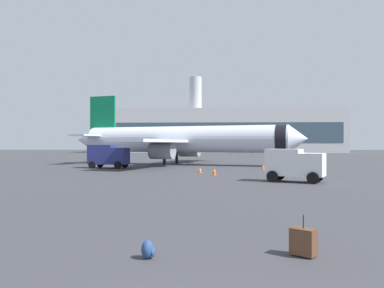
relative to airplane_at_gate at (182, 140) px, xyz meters
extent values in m
cylinder|color=silver|center=(0.22, -0.07, 0.04)|extent=(29.87, 12.01, 3.80)
cone|color=silver|center=(15.78, -4.58, 0.04)|extent=(3.31, 4.14, 3.61)
cone|color=silver|center=(-15.72, 4.56, 0.04)|extent=(4.03, 4.18, 3.42)
cylinder|color=black|center=(13.67, -3.97, 0.04)|extent=(2.42, 4.11, 3.88)
cube|color=silver|center=(1.49, 7.90, -0.26)|extent=(9.07, 16.70, 0.36)
cube|color=silver|center=(-2.97, -7.47, -0.26)|extent=(9.07, 16.70, 0.36)
cylinder|color=gray|center=(0.80, 5.50, -1.56)|extent=(3.69, 3.00, 2.20)
cylinder|color=gray|center=(-2.27, -5.07, -1.56)|extent=(3.69, 3.00, 2.20)
cube|color=#0C7247|center=(-12.74, 3.70, 3.64)|extent=(4.33, 1.57, 6.40)
cube|color=silver|center=(-12.33, 6.91, 0.64)|extent=(4.17, 6.49, 0.24)
cube|color=silver|center=(-14.11, 0.76, 0.64)|extent=(4.17, 6.49, 0.24)
cylinder|color=black|center=(11.75, -3.41, -2.76)|extent=(0.36, 0.36, 1.80)
cylinder|color=black|center=(-1.03, 2.80, -2.76)|extent=(0.44, 0.44, 1.80)
cylinder|color=black|center=(-2.37, -1.81, -2.76)|extent=(0.44, 0.44, 1.80)
cube|color=navy|center=(-6.96, -8.87, -2.14)|extent=(2.00, 2.44, 2.04)
cube|color=#1E232D|center=(-6.26, -8.98, -1.66)|extent=(0.39, 1.97, 0.84)
cube|color=navy|center=(-9.33, -8.49, -1.96)|extent=(3.43, 2.66, 2.40)
cylinder|color=black|center=(-6.66, -7.75, -3.21)|extent=(0.92, 0.36, 0.90)
cylinder|color=black|center=(-7.02, -10.02, -3.21)|extent=(0.92, 0.36, 0.90)
cylinder|color=black|center=(-9.98, -7.22, -3.21)|extent=(0.92, 0.36, 0.90)
cylinder|color=black|center=(-10.34, -9.49, -3.21)|extent=(0.92, 0.36, 0.90)
cube|color=white|center=(12.05, -25.89, -2.27)|extent=(2.44, 2.55, 1.78)
cube|color=#1E232D|center=(12.73, -26.20, -1.85)|extent=(0.83, 1.67, 0.74)
cube|color=white|center=(10.06, -24.97, -2.11)|extent=(3.24, 2.92, 2.10)
cylinder|color=black|center=(12.69, -25.03, -3.21)|extent=(0.91, 0.58, 0.90)
cylinder|color=black|center=(11.81, -26.94, -3.21)|extent=(0.91, 0.58, 0.90)
cylinder|color=black|center=(9.90, -23.74, -3.21)|extent=(0.91, 0.58, 0.90)
cylinder|color=black|center=(9.02, -25.65, -3.21)|extent=(0.91, 0.58, 0.90)
cube|color=#F2590C|center=(10.28, -10.83, -3.64)|extent=(0.44, 0.44, 0.04)
cone|color=#F2590C|center=(10.28, -10.83, -3.31)|extent=(0.36, 0.36, 0.61)
cylinder|color=white|center=(10.28, -10.83, -3.28)|extent=(0.23, 0.23, 0.10)
cube|color=#F2590C|center=(4.53, -19.77, -3.64)|extent=(0.44, 0.44, 0.04)
cone|color=#F2590C|center=(4.53, -19.77, -3.22)|extent=(0.36, 0.36, 0.78)
cylinder|color=white|center=(4.53, -19.77, -3.19)|extent=(0.23, 0.23, 0.10)
cube|color=#F2590C|center=(3.08, -16.45, -3.64)|extent=(0.44, 0.44, 0.04)
cone|color=#F2590C|center=(3.08, -16.45, -3.33)|extent=(0.36, 0.36, 0.57)
cylinder|color=white|center=(3.08, -16.45, -3.30)|extent=(0.23, 0.23, 0.10)
cube|color=brown|center=(6.67, -45.76, -3.27)|extent=(0.75, 0.71, 0.70)
cylinder|color=black|center=(6.67, -45.76, -2.74)|extent=(0.02, 0.02, 0.36)
cylinder|color=black|center=(6.49, -45.63, -3.62)|extent=(0.07, 0.08, 0.08)
cylinder|color=black|center=(6.84, -45.90, -3.62)|extent=(0.07, 0.08, 0.08)
ellipsoid|color=navy|center=(2.55, -46.18, -3.42)|extent=(0.32, 0.40, 0.48)
ellipsoid|color=navy|center=(2.69, -46.18, -3.49)|extent=(0.12, 0.28, 0.24)
cube|color=#B2B2B7|center=(8.52, 84.35, 4.04)|extent=(84.15, 18.34, 15.38)
cube|color=#334756|center=(8.52, 75.13, 3.27)|extent=(79.95, 0.10, 6.92)
cylinder|color=#B2B2B7|center=(-1.38, 84.35, 17.73)|extent=(4.40, 4.40, 12.00)
camera|label=1|loc=(4.21, -56.18, -0.67)|focal=36.21mm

